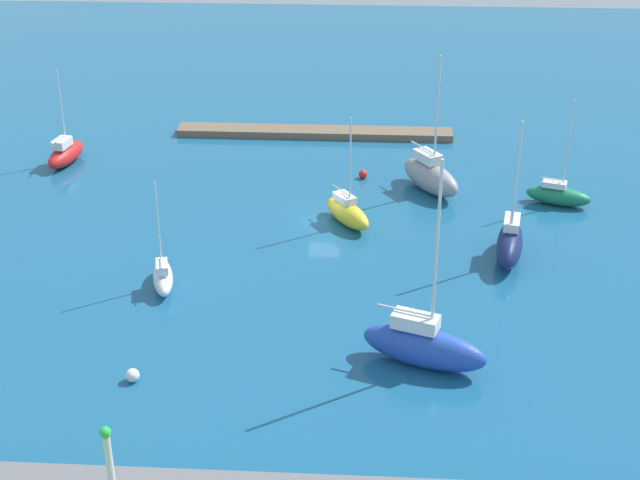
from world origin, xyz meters
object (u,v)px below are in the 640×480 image
object	(u,v)px
sailboat_white_outer_mooring	(163,276)
sailboat_blue_east_end	(423,345)
sailboat_red_along_channel	(65,153)
pier_dock	(315,132)
mooring_buoy_red	(363,174)
harbor_beacon	(108,454)
sailboat_navy_by_breakwater	(510,243)
sailboat_yellow_off_beacon	(347,212)
mooring_buoy_white	(133,375)
sailboat_green_lone_north	(558,195)
sailboat_gray_inner_mooring	(430,175)

from	to	relation	value
sailboat_white_outer_mooring	sailboat_blue_east_end	bearing A→B (deg)	-129.35
sailboat_red_along_channel	sailboat_white_outer_mooring	world-z (taller)	sailboat_red_along_channel
pier_dock	mooring_buoy_red	xyz separation A→B (m)	(-4.99, 10.69, 0.04)
harbor_beacon	sailboat_navy_by_breakwater	world-z (taller)	sailboat_navy_by_breakwater
pier_dock	sailboat_yellow_off_beacon	distance (m)	20.49
sailboat_blue_east_end	mooring_buoy_white	xyz separation A→B (m)	(17.02, 2.69, -1.00)
mooring_buoy_white	mooring_buoy_red	size ratio (longest dim) A/B	1.07
pier_dock	sailboat_white_outer_mooring	bearing A→B (deg)	74.63
sailboat_navy_by_breakwater	mooring_buoy_red	world-z (taller)	sailboat_navy_by_breakwater
harbor_beacon	mooring_buoy_red	bearing A→B (deg)	-105.06
pier_dock	sailboat_navy_by_breakwater	world-z (taller)	sailboat_navy_by_breakwater
sailboat_blue_east_end	sailboat_green_lone_north	distance (m)	27.01
mooring_buoy_white	sailboat_blue_east_end	bearing A→B (deg)	-171.02
sailboat_yellow_off_beacon	sailboat_white_outer_mooring	size ratio (longest dim) A/B	1.15
pier_dock	sailboat_navy_by_breakwater	distance (m)	30.08
sailboat_navy_by_breakwater	pier_dock	bearing A→B (deg)	-137.59
sailboat_green_lone_north	harbor_beacon	bearing A→B (deg)	-108.15
sailboat_navy_by_breakwater	mooring_buoy_red	xyz separation A→B (m)	(10.94, -14.80, -0.97)
sailboat_navy_by_breakwater	sailboat_gray_inner_mooring	world-z (taller)	sailboat_gray_inner_mooring
pier_dock	mooring_buoy_white	world-z (taller)	mooring_buoy_white
sailboat_red_along_channel	mooring_buoy_white	world-z (taller)	sailboat_red_along_channel
sailboat_blue_east_end	mooring_buoy_red	world-z (taller)	sailboat_blue_east_end
harbor_beacon	sailboat_white_outer_mooring	size ratio (longest dim) A/B	0.47
sailboat_red_along_channel	mooring_buoy_red	distance (m)	27.45
pier_dock	sailboat_yellow_off_beacon	size ratio (longest dim) A/B	3.03
sailboat_gray_inner_mooring	mooring_buoy_red	bearing A→B (deg)	-145.97
sailboat_red_along_channel	pier_dock	bearing A→B (deg)	-59.22
pier_dock	sailboat_green_lone_north	xyz separation A→B (m)	(-21.24, 15.38, 0.53)
sailboat_red_along_channel	sailboat_navy_by_breakwater	bearing A→B (deg)	-104.22
harbor_beacon	sailboat_yellow_off_beacon	distance (m)	34.11
harbor_beacon	sailboat_green_lone_north	size ratio (longest dim) A/B	0.41
harbor_beacon	mooring_buoy_white	xyz separation A→B (m)	(1.70, -10.42, -2.94)
sailboat_yellow_off_beacon	sailboat_gray_inner_mooring	bearing A→B (deg)	102.03
sailboat_blue_east_end	pier_dock	bearing A→B (deg)	123.01
sailboat_red_along_channel	sailboat_green_lone_north	size ratio (longest dim) A/B	0.96
harbor_beacon	mooring_buoy_red	xyz separation A→B (m)	(-11.27, -41.89, -2.97)
sailboat_white_outer_mooring	mooring_buoy_red	distance (m)	24.48
sailboat_gray_inner_mooring	mooring_buoy_red	world-z (taller)	sailboat_gray_inner_mooring
sailboat_white_outer_mooring	mooring_buoy_red	world-z (taller)	sailboat_white_outer_mooring
sailboat_navy_by_breakwater	sailboat_blue_east_end	world-z (taller)	sailboat_blue_east_end
sailboat_red_along_channel	sailboat_blue_east_end	world-z (taller)	sailboat_blue_east_end
sailboat_navy_by_breakwater	sailboat_blue_east_end	xyz separation A→B (m)	(6.89, 13.98, 0.06)
sailboat_blue_east_end	sailboat_red_along_channel	bearing A→B (deg)	155.82
harbor_beacon	sailboat_green_lone_north	xyz separation A→B (m)	(-27.53, -37.20, -2.48)
harbor_beacon	sailboat_red_along_channel	size ratio (longest dim) A/B	0.43
sailboat_white_outer_mooring	sailboat_gray_inner_mooring	world-z (taller)	sailboat_gray_inner_mooring
harbor_beacon	sailboat_white_outer_mooring	bearing A→B (deg)	-84.00
sailboat_red_along_channel	sailboat_green_lone_north	world-z (taller)	sailboat_green_lone_north
sailboat_red_along_channel	mooring_buoy_white	distance (m)	36.34
sailboat_yellow_off_beacon	mooring_buoy_red	xyz separation A→B (m)	(-1.10, -9.41, -0.62)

